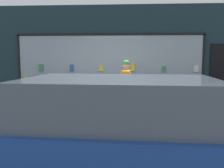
{
  "coord_description": "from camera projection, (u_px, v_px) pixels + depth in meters",
  "views": [
    {
      "loc": [
        0.62,
        -6.31,
        1.69
      ],
      "look_at": [
        0.17,
        0.6,
        0.92
      ],
      "focal_mm": 40.0,
      "sensor_mm": 36.0,
      "label": 1
    }
  ],
  "objects": [
    {
      "name": "parked_car",
      "position": [
        119.0,
        129.0,
        3.28
      ],
      "size": [
        4.46,
        2.08,
        1.41
      ],
      "rotation": [
        0.0,
        0.0,
        -0.05
      ],
      "color": "navy",
      "rests_on": "ground_plane"
    },
    {
      "name": "display_table_right",
      "position": [
        162.0,
        90.0,
        7.1
      ],
      "size": [
        2.86,
        0.76,
        0.88
      ],
      "color": "brown",
      "rests_on": "ground_plane"
    },
    {
      "name": "small_dog",
      "position": [
        142.0,
        112.0,
        6.39
      ],
      "size": [
        0.31,
        0.53,
        0.39
      ],
      "rotation": [
        0.0,
        0.0,
        1.23
      ],
      "color": "black",
      "rests_on": "ground_plane"
    },
    {
      "name": "display_table_left",
      "position": [
        53.0,
        90.0,
        7.3
      ],
      "size": [
        2.86,
        0.73,
        0.87
      ],
      "color": "brown",
      "rests_on": "ground_plane"
    },
    {
      "name": "ground_plane",
      "position": [
        104.0,
        121.0,
        6.49
      ],
      "size": [
        40.0,
        40.0,
        0.0
      ],
      "primitive_type": "plane",
      "color": "#38383A"
    },
    {
      "name": "person_browsing",
      "position": [
        126.0,
        85.0,
        6.63
      ],
      "size": [
        0.27,
        0.64,
        1.59
      ],
      "rotation": [
        0.0,
        0.0,
        1.46
      ],
      "color": "#4C382D",
      "rests_on": "ground_plane"
    },
    {
      "name": "shopfront_facade",
      "position": [
        112.0,
        56.0,
        8.66
      ],
      "size": [
        8.63,
        0.29,
        3.42
      ],
      "color": "#192D33",
      "rests_on": "ground_plane"
    }
  ]
}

